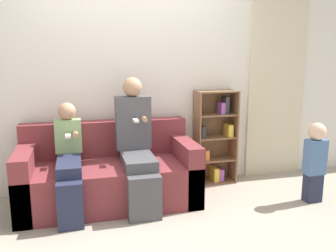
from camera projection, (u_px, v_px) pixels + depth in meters
The scene contains 8 objects.
ground_plane at pixel (148, 219), 3.39m from camera, with size 14.00×14.00×0.00m, color #9E9384.
back_wall at pixel (130, 79), 4.07m from camera, with size 10.00×0.06×2.55m.
curtain_panel at pixel (276, 89), 4.52m from camera, with size 0.77×0.04×2.23m.
couch at pixel (109, 176), 3.75m from camera, with size 1.81×0.85×0.83m.
adult_seated at pixel (136, 141), 3.65m from camera, with size 0.37×0.79×1.31m.
child_seated at pixel (69, 160), 3.46m from camera, with size 0.27×0.80×1.07m.
toddler_standing at pixel (315, 159), 3.73m from camera, with size 0.21×0.18×0.86m.
bookshelf at pixel (215, 138), 4.33m from camera, with size 0.49×0.26×1.13m.
Camera 1 is at (-0.61, -3.10, 1.54)m, focal length 38.00 mm.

